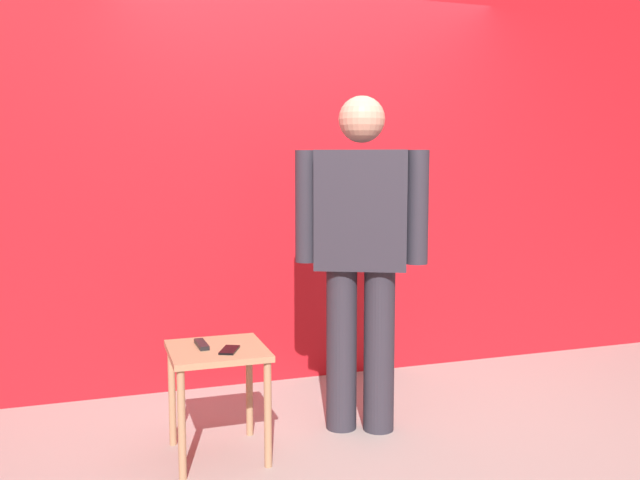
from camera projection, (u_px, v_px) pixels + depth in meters
name	position (u px, v px, depth m)	size (l,w,h in m)	color
ground_plane	(393.00, 447.00, 3.36)	(12.00, 12.00, 0.00)	#9E9991
back_wall_red	(315.00, 145.00, 4.38)	(5.78, 0.12, 3.08)	red
standing_person	(361.00, 246.00, 3.49)	(0.68, 0.41, 1.76)	#2D2D38
side_table	(217.00, 367.00, 3.22)	(0.46, 0.46, 0.54)	tan
cell_phone	(229.00, 350.00, 3.15)	(0.07, 0.14, 0.01)	black
tv_remote	(202.00, 344.00, 3.23)	(0.04, 0.17, 0.02)	black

